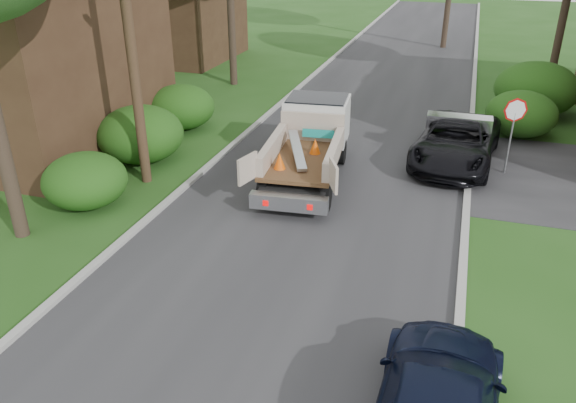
# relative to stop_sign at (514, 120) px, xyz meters

# --- Properties ---
(ground) EXTENTS (120.00, 120.00, 0.00)m
(ground) POSITION_rel_stop_sign_xyz_m (-5.20, -9.00, -1.78)
(ground) COLOR #1F4814
(ground) RESTS_ON ground
(road) EXTENTS (8.00, 90.00, 0.02)m
(road) POSITION_rel_stop_sign_xyz_m (-5.20, 1.00, -1.77)
(road) COLOR #28282B
(road) RESTS_ON ground
(curb_left) EXTENTS (0.20, 90.00, 0.12)m
(curb_left) POSITION_rel_stop_sign_xyz_m (-9.30, 1.00, -1.72)
(curb_left) COLOR #9E9E99
(curb_left) RESTS_ON ground
(curb_right) EXTENTS (0.20, 90.00, 0.12)m
(curb_right) POSITION_rel_stop_sign_xyz_m (-1.10, 1.00, -1.72)
(curb_right) COLOR #9E9E99
(curb_right) RESTS_ON ground
(stop_sign) EXTENTS (0.71, 0.32, 2.48)m
(stop_sign) POSITION_rel_stop_sign_xyz_m (0.00, 0.00, 0.00)
(stop_sign) COLOR slate
(stop_sign) RESTS_ON ground
(utility_pole) EXTENTS (2.42, 1.25, 10.00)m
(utility_pole) POSITION_rel_stop_sign_xyz_m (-10.68, -4.02, 3.40)
(utility_pole) COLOR #382619
(utility_pole) RESTS_ON ground
(house_left_far) EXTENTS (7.56, 7.56, 6.00)m
(house_left_far) POSITION_rel_stop_sign_xyz_m (-18.70, 13.00, 1.27)
(house_left_far) COLOR #3A2517
(house_left_far) RESTS_ON ground
(hedge_left_a) EXTENTS (2.34, 2.34, 1.53)m
(hedge_left_a) POSITION_rel_stop_sign_xyz_m (-11.40, -6.00, -1.01)
(hedge_left_a) COLOR #194710
(hedge_left_a) RESTS_ON ground
(hedge_left_b) EXTENTS (2.86, 2.86, 1.87)m
(hedge_left_b) POSITION_rel_stop_sign_xyz_m (-11.70, -2.50, -0.84)
(hedge_left_b) COLOR #194710
(hedge_left_b) RESTS_ON ground
(hedge_left_c) EXTENTS (2.60, 2.60, 1.70)m
(hedge_left_c) POSITION_rel_stop_sign_xyz_m (-12.00, 1.00, -0.93)
(hedge_left_c) COLOR #194710
(hedge_left_c) RESTS_ON ground
(hedge_right_a) EXTENTS (2.60, 2.60, 1.70)m
(hedge_right_a) POSITION_rel_stop_sign_xyz_m (0.60, 4.00, -0.93)
(hedge_right_a) COLOR #194710
(hedge_right_a) RESTS_ON ground
(hedge_right_b) EXTENTS (3.38, 3.38, 2.21)m
(hedge_right_b) POSITION_rel_stop_sign_xyz_m (1.30, 7.00, -0.67)
(hedge_right_b) COLOR #194710
(hedge_right_b) RESTS_ON ground
(flatbed_truck) EXTENTS (2.88, 5.86, 2.15)m
(flatbed_truck) POSITION_rel_stop_sign_xyz_m (-6.03, -1.63, -0.61)
(flatbed_truck) COLOR black
(flatbed_truck) RESTS_ON ground
(black_pickup) EXTENTS (3.01, 5.57, 1.49)m
(black_pickup) POSITION_rel_stop_sign_xyz_m (-1.60, 0.48, -1.03)
(black_pickup) COLOR black
(black_pickup) RESTS_ON ground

